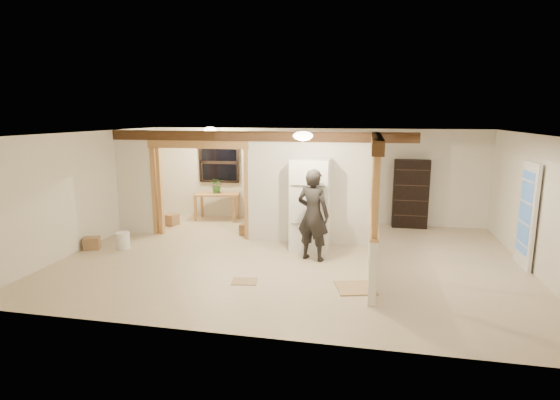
% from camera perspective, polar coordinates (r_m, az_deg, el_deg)
% --- Properties ---
extents(floor, '(9.00, 6.50, 0.01)m').
position_cam_1_polar(floor, '(8.92, 1.42, -7.60)').
color(floor, '#C3AD91').
rests_on(floor, ground).
extents(ceiling, '(9.00, 6.50, 0.01)m').
position_cam_1_polar(ceiling, '(8.46, 1.50, 8.69)').
color(ceiling, white).
extents(wall_back, '(9.00, 0.01, 2.50)m').
position_cam_1_polar(wall_back, '(11.78, 4.22, 3.22)').
color(wall_back, silver).
rests_on(wall_back, floor).
extents(wall_front, '(9.00, 0.01, 2.50)m').
position_cam_1_polar(wall_front, '(5.52, -4.47, -5.82)').
color(wall_front, silver).
rests_on(wall_front, floor).
extents(wall_left, '(0.01, 6.50, 2.50)m').
position_cam_1_polar(wall_left, '(10.37, -23.85, 1.23)').
color(wall_left, silver).
rests_on(wall_left, floor).
extents(wall_right, '(0.01, 6.50, 2.50)m').
position_cam_1_polar(wall_right, '(9.00, 30.94, -0.77)').
color(wall_right, silver).
rests_on(wall_right, floor).
extents(partition_left_stub, '(0.90, 0.12, 2.50)m').
position_cam_1_polar(partition_left_stub, '(11.12, -18.41, 2.22)').
color(partition_left_stub, silver).
rests_on(partition_left_stub, floor).
extents(partition_center, '(2.80, 0.12, 2.50)m').
position_cam_1_polar(partition_center, '(9.74, 3.85, 1.58)').
color(partition_center, silver).
rests_on(partition_center, floor).
extents(doorway_frame, '(2.46, 0.14, 2.20)m').
position_cam_1_polar(doorway_frame, '(10.43, -10.47, 1.22)').
color(doorway_frame, '#B7854D').
rests_on(doorway_frame, floor).
extents(header_beam_back, '(7.00, 0.18, 0.22)m').
position_cam_1_polar(header_beam_back, '(9.85, -3.07, 8.31)').
color(header_beam_back, '#4F301B').
rests_on(header_beam_back, ceiling).
extents(header_beam_right, '(0.18, 3.30, 0.22)m').
position_cam_1_polar(header_beam_right, '(7.94, 12.52, 7.41)').
color(header_beam_right, '#4F301B').
rests_on(header_beam_right, ceiling).
extents(pony_wall, '(0.12, 3.20, 1.00)m').
position_cam_1_polar(pony_wall, '(8.27, 11.98, -5.70)').
color(pony_wall, silver).
rests_on(pony_wall, floor).
extents(stud_partition, '(0.14, 3.20, 1.32)m').
position_cam_1_polar(stud_partition, '(8.02, 12.31, 2.27)').
color(stud_partition, '#B7854D').
rests_on(stud_partition, pony_wall).
extents(window_back, '(1.12, 0.10, 1.10)m').
position_cam_1_polar(window_back, '(12.26, -7.99, 4.87)').
color(window_back, black).
rests_on(window_back, wall_back).
extents(french_door, '(0.12, 0.86, 2.00)m').
position_cam_1_polar(french_door, '(9.40, 29.54, -1.76)').
color(french_door, white).
rests_on(french_door, floor).
extents(ceiling_dome_main, '(0.36, 0.36, 0.16)m').
position_cam_1_polar(ceiling_dome_main, '(7.92, 3.02, 8.37)').
color(ceiling_dome_main, '#FFEABF').
rests_on(ceiling_dome_main, ceiling).
extents(ceiling_dome_util, '(0.32, 0.32, 0.14)m').
position_cam_1_polar(ceiling_dome_util, '(11.35, -9.10, 9.06)').
color(ceiling_dome_util, '#FFEABF').
rests_on(ceiling_dome_util, ceiling).
extents(hanging_bulb, '(0.07, 0.07, 0.07)m').
position_cam_1_polar(hanging_bulb, '(10.54, -7.82, 7.31)').
color(hanging_bulb, '#FFD88C').
rests_on(hanging_bulb, ceiling).
extents(refrigerator, '(0.80, 0.78, 1.95)m').
position_cam_1_polar(refrigerator, '(9.34, 3.99, -0.55)').
color(refrigerator, white).
rests_on(refrigerator, floor).
extents(woman, '(0.77, 0.62, 1.83)m').
position_cam_1_polar(woman, '(8.61, 4.34, -1.96)').
color(woman, black).
rests_on(woman, floor).
extents(work_table, '(1.29, 0.83, 0.75)m').
position_cam_1_polar(work_table, '(12.11, -8.17, -0.85)').
color(work_table, '#B7854D').
rests_on(work_table, floor).
extents(potted_plant, '(0.46, 0.43, 0.41)m').
position_cam_1_polar(potted_plant, '(12.00, -8.23, 1.85)').
color(potted_plant, '#2E6122').
rests_on(potted_plant, work_table).
extents(shop_vac, '(0.52, 0.52, 0.65)m').
position_cam_1_polar(shop_vac, '(11.87, -17.36, -1.73)').
color(shop_vac, '#B42316').
rests_on(shop_vac, floor).
extents(bookshelf, '(0.87, 0.29, 1.74)m').
position_cam_1_polar(bookshelf, '(11.58, 16.69, 0.76)').
color(bookshelf, black).
rests_on(bookshelf, floor).
extents(bucket, '(0.34, 0.34, 0.37)m').
position_cam_1_polar(bucket, '(10.05, -19.83, -5.01)').
color(bucket, silver).
rests_on(bucket, floor).
extents(box_util_a, '(0.30, 0.26, 0.26)m').
position_cam_1_polar(box_util_a, '(10.61, -4.42, -3.83)').
color(box_util_a, '#946C47').
rests_on(box_util_a, floor).
extents(box_util_b, '(0.39, 0.39, 0.30)m').
position_cam_1_polar(box_util_b, '(11.81, -14.04, -2.51)').
color(box_util_b, '#946C47').
rests_on(box_util_b, floor).
extents(box_front, '(0.40, 0.37, 0.26)m').
position_cam_1_polar(box_front, '(10.28, -23.35, -5.21)').
color(box_front, '#946C47').
rests_on(box_front, floor).
extents(floor_panel_near, '(0.76, 0.76, 0.02)m').
position_cam_1_polar(floor_panel_near, '(7.53, 9.82, -11.25)').
color(floor_panel_near, tan).
rests_on(floor_panel_near, floor).
extents(floor_panel_far, '(0.49, 0.42, 0.01)m').
position_cam_1_polar(floor_panel_far, '(7.74, -4.63, -10.53)').
color(floor_panel_far, tan).
rests_on(floor_panel_far, floor).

